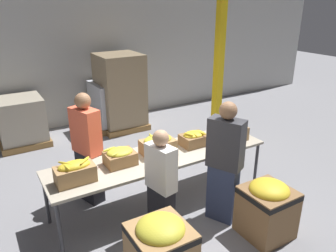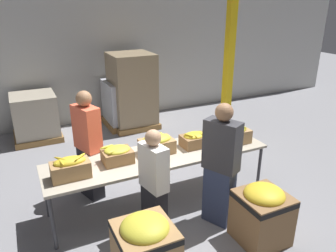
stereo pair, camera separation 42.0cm
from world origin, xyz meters
name	(u,v)px [view 1 (the left image)]	position (x,y,z in m)	size (l,w,h in m)	color
ground_plane	(161,202)	(0.00, 0.00, 0.00)	(30.00, 30.00, 0.00)	gray
wall_back	(73,43)	(0.00, 4.14, 2.00)	(16.00, 0.08, 4.00)	#B7B7B2
sorting_table	(161,158)	(0.00, 0.00, 0.77)	(3.34, 0.87, 0.82)	#B2A893
banana_box_0	(75,172)	(-1.29, -0.11, 0.96)	(0.49, 0.27, 0.30)	#A37A4C
banana_box_1	(120,156)	(-0.62, 0.04, 0.94)	(0.43, 0.32, 0.25)	olive
banana_box_2	(158,144)	(0.00, 0.09, 0.96)	(0.50, 0.33, 0.29)	#A37A4C
banana_box_3	(194,138)	(0.62, 0.04, 0.93)	(0.41, 0.32, 0.24)	olive
banana_box_4	(233,131)	(1.30, -0.10, 0.96)	(0.39, 0.34, 0.29)	tan
volunteer_0	(87,150)	(-0.90, 0.64, 0.87)	(0.37, 0.52, 1.74)	black
volunteer_1	(161,186)	(-0.37, -0.65, 0.75)	(0.28, 0.44, 1.51)	black
volunteer_2	(224,164)	(0.55, -0.78, 0.87)	(0.42, 0.53, 1.76)	#2D3856
donation_bin_0	(161,251)	(-0.77, -1.35, 0.45)	(0.62, 0.62, 0.84)	#A37A4C
donation_bin_1	(267,207)	(0.83, -1.35, 0.42)	(0.61, 0.61, 0.79)	olive
support_pillar	(220,51)	(2.14, 1.37, 2.00)	(0.15, 0.15, 4.00)	yellow
pallet_stack_0	(114,105)	(0.65, 3.47, 0.55)	(1.06, 1.06, 1.11)	olive
pallet_stack_1	(120,92)	(0.76, 3.28, 0.89)	(1.07, 1.07, 1.79)	olive
pallet_stack_2	(21,122)	(-1.46, 3.47, 0.50)	(1.00, 1.00, 1.03)	olive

